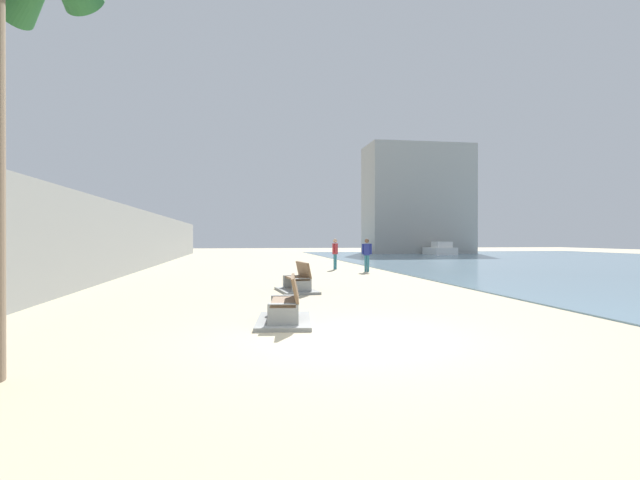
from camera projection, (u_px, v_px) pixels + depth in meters
ground_plane at (274, 271)px, 26.35m from camera, size 120.00×120.00×0.00m
seawall at (128, 240)px, 25.11m from camera, size 0.80×64.00×3.33m
bench_near at (285, 312)px, 10.18m from camera, size 1.34×2.21×0.98m
bench_far at (297, 285)px, 16.09m from camera, size 1.33×2.21×0.98m
person_walking at (335, 251)px, 27.61m from camera, size 0.38×0.42×1.74m
person_standing at (367, 252)px, 25.65m from camera, size 0.49×0.30×1.74m
boat_distant at (440, 250)px, 51.57m from camera, size 2.40×4.06×1.35m
harbor_building at (417, 200)px, 57.02m from camera, size 12.00×6.00×12.51m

